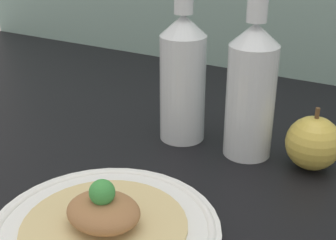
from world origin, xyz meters
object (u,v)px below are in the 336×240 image
(plate, at_px, (105,231))
(cider_bottle_right, at_px, (251,86))
(cider_bottle_left, at_px, (183,74))
(apple, at_px, (313,143))
(plated_food, at_px, (104,216))

(plate, bearing_deg, cider_bottle_right, 76.08)
(cider_bottle_left, relative_size, cider_bottle_right, 1.00)
(plate, relative_size, cider_bottle_right, 0.97)
(cider_bottle_left, bearing_deg, apple, 1.14)
(cider_bottle_left, distance_m, cider_bottle_right, 0.12)
(plate, relative_size, cider_bottle_left, 0.97)
(plate, bearing_deg, cider_bottle_left, 99.24)
(cider_bottle_left, distance_m, apple, 0.23)
(plate, height_order, plated_food, plated_food)
(plate, xyz_separation_m, cider_bottle_right, (0.07, 0.29, 0.10))
(plated_food, bearing_deg, cider_bottle_right, 76.08)
(plate, distance_m, plated_food, 0.02)
(cider_bottle_right, relative_size, apple, 2.93)
(plated_food, xyz_separation_m, apple, (0.17, 0.29, 0.01))
(cider_bottle_right, bearing_deg, apple, 2.47)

